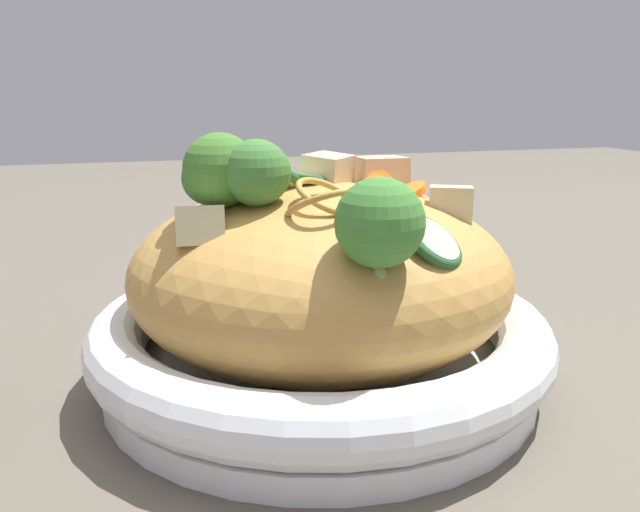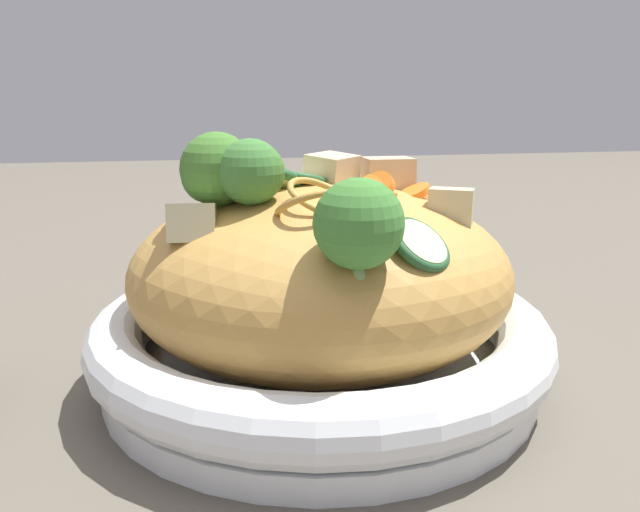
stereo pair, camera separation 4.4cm
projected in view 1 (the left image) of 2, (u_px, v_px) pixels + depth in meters
ground_plane at (320, 377)px, 0.47m from camera, size 3.00×3.00×0.00m
serving_bowl at (320, 340)px, 0.46m from camera, size 0.32×0.32×0.06m
noodle_heap at (320, 273)px, 0.45m from camera, size 0.26×0.26×0.14m
broccoli_florets at (267, 186)px, 0.38m from camera, size 0.13×0.17×0.08m
carrot_coins at (358, 191)px, 0.44m from camera, size 0.16×0.12×0.04m
zucchini_slices at (299, 194)px, 0.43m from camera, size 0.13×0.21×0.05m
chicken_chunks at (350, 187)px, 0.45m from camera, size 0.20×0.10×0.05m
chopsticks_pair at (276, 250)px, 0.82m from camera, size 0.24×0.04×0.01m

